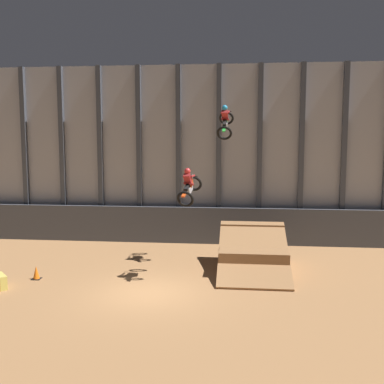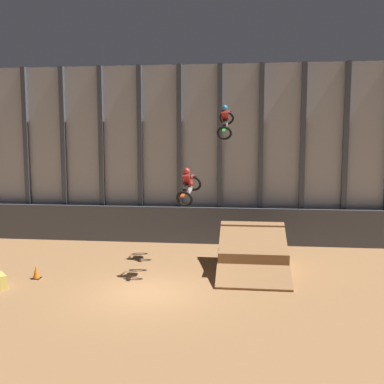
{
  "view_description": "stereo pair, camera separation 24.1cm",
  "coord_description": "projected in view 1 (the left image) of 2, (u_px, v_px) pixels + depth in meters",
  "views": [
    {
      "loc": [
        3.5,
        -16.72,
        5.96
      ],
      "look_at": [
        1.28,
        4.59,
        3.47
      ],
      "focal_mm": 42.0,
      "sensor_mm": 36.0,
      "label": 1
    },
    {
      "loc": [
        3.74,
        -16.69,
        5.96
      ],
      "look_at": [
        1.28,
        4.59,
        3.47
      ],
      "focal_mm": 42.0,
      "sensor_mm": 36.0,
      "label": 2
    }
  ],
  "objects": [
    {
      "name": "arena_back_wall",
      "position": [
        179.0,
        154.0,
        26.26
      ],
      "size": [
        32.0,
        0.4,
        10.25
      ],
      "color": "#A3A8B2",
      "rests_on": "ground_plane"
    },
    {
      "name": "rider_bike_right_air",
      "position": [
        225.0,
        121.0,
        21.47
      ],
      "size": [
        0.81,
        1.83,
        1.7
      ],
      "rotation": [
        0.57,
        0.0,
        -0.05
      ],
      "color": "black"
    },
    {
      "name": "dirt_ramp",
      "position": [
        253.0,
        253.0,
        21.01
      ],
      "size": [
        3.11,
        4.89,
        2.01
      ],
      "color": "olive",
      "rests_on": "ground_plane"
    },
    {
      "name": "lower_barrier",
      "position": [
        177.0,
        225.0,
        25.99
      ],
      "size": [
        31.36,
        0.2,
        2.11
      ],
      "color": "#474C56",
      "rests_on": "ground_plane"
    },
    {
      "name": "ground_plane",
      "position": [
        147.0,
        293.0,
        17.56
      ],
      "size": [
        60.0,
        60.0,
        0.0
      ],
      "primitive_type": "plane",
      "color": "#996B42"
    },
    {
      "name": "rider_bike_left_air",
      "position": [
        189.0,
        186.0,
        19.09
      ],
      "size": [
        1.01,
        1.9,
        1.67
      ],
      "rotation": [
        0.39,
        0.0,
        -0.18
      ],
      "color": "black"
    },
    {
      "name": "traffic_cone_near_ramp",
      "position": [
        36.0,
        273.0,
        19.28
      ],
      "size": [
        0.36,
        0.36,
        0.58
      ],
      "color": "black",
      "rests_on": "ground_plane"
    }
  ]
}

